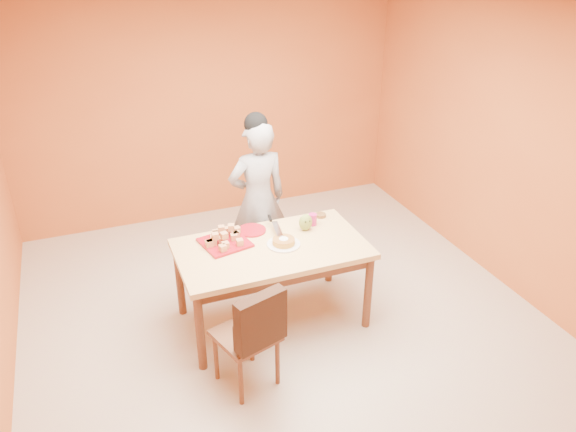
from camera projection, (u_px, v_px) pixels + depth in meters
name	position (u px, v px, depth m)	size (l,w,h in m)	color
floor	(289.00, 327.00, 4.99)	(5.00, 5.00, 0.00)	beige
ceiling	(289.00, 5.00, 3.75)	(5.00, 5.00, 0.00)	silver
wall_back	(209.00, 105.00, 6.43)	(4.50, 4.50, 0.00)	#C4652D
wall_right	(519.00, 152.00, 5.09)	(5.00, 5.00, 0.00)	#C4652D
dining_table	(272.00, 256.00, 4.79)	(1.60, 0.90, 0.76)	#E5C878
dining_chair	(246.00, 334.00, 4.17)	(0.54, 0.60, 0.92)	brown
pastry_pile	(225.00, 236.00, 4.75)	(0.34, 0.34, 0.11)	#E39B60
person	(258.00, 200.00, 5.47)	(0.58, 0.38, 1.60)	#9B9B9E
pastry_platter	(225.00, 243.00, 4.78)	(0.37, 0.37, 0.02)	maroon
red_dinner_plate	(252.00, 230.00, 4.98)	(0.25, 0.25, 0.02)	maroon
white_cake_plate	(284.00, 244.00, 4.77)	(0.29, 0.29, 0.01)	silver
sponge_cake	(284.00, 241.00, 4.76)	(0.19, 0.19, 0.04)	gold
cake_server	(277.00, 229.00, 4.89)	(0.05, 0.28, 0.01)	silver
egg_ornament	(306.00, 222.00, 4.97)	(0.12, 0.10, 0.15)	olive
magenta_glass	(313.00, 219.00, 5.07)	(0.07, 0.07, 0.11)	#BC1C6A
checker_tin	(321.00, 215.00, 5.23)	(0.10, 0.10, 0.03)	#3C1C10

